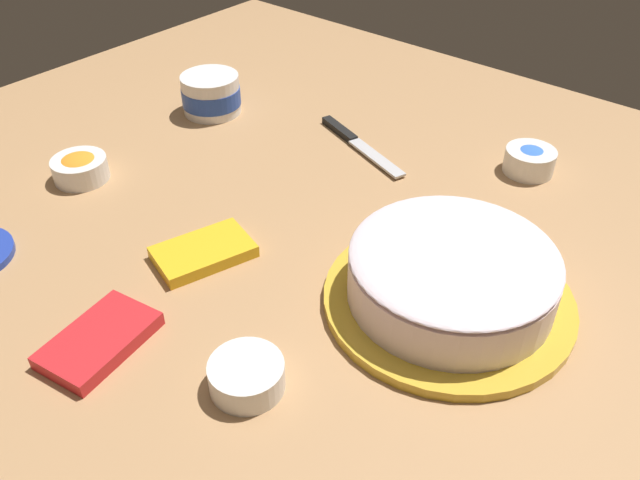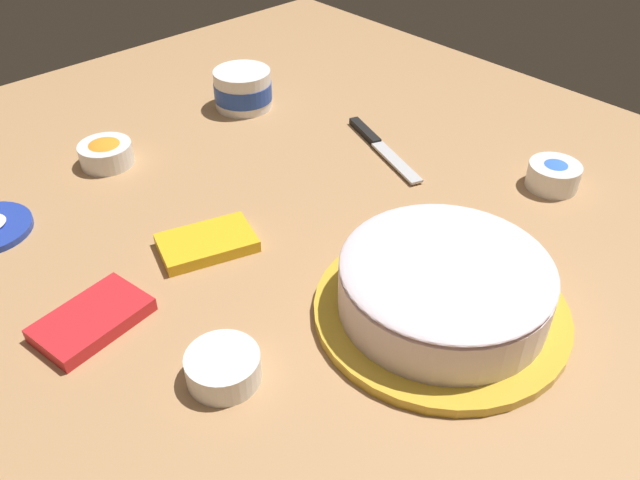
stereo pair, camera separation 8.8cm
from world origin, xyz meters
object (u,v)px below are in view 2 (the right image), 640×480
spreading_knife (377,143)px  sprinkle_bowl_blue (554,174)px  candy_box_upper (207,243)px  sprinkle_bowl_pink (223,367)px  sprinkle_bowl_orange (106,152)px  candy_box_lower (93,321)px  frosting_tub (243,88)px  frosted_cake (444,289)px

spreading_knife → sprinkle_bowl_blue: size_ratio=2.78×
candy_box_upper → sprinkle_bowl_blue: bearing=171.5°
sprinkle_bowl_pink → sprinkle_bowl_orange: size_ratio=0.96×
spreading_knife → sprinkle_bowl_blue: 0.30m
spreading_knife → candy_box_lower: bearing=6.8°
candy_box_upper → sprinkle_bowl_orange: bearing=-74.1°
sprinkle_bowl_orange → candy_box_upper: sprinkle_bowl_orange is taller
frosting_tub → candy_box_lower: frosting_tub is taller
sprinkle_bowl_pink → candy_box_upper: 0.24m
sprinkle_bowl_blue → candy_box_upper: sprinkle_bowl_blue is taller
sprinkle_bowl_blue → candy_box_upper: size_ratio=0.63×
sprinkle_bowl_pink → candy_box_upper: (-0.12, -0.21, -0.01)m
spreading_knife → candy_box_lower: candy_box_lower is taller
frosting_tub → sprinkle_bowl_pink: bearing=50.6°
sprinkle_bowl_pink → sprinkle_bowl_orange: 0.53m
sprinkle_bowl_orange → spreading_knife: bearing=144.4°
sprinkle_bowl_orange → candy_box_upper: bearing=88.3°
frosting_tub → candy_box_upper: (0.31, 0.32, -0.03)m
sprinkle_bowl_pink → candy_box_lower: (0.07, -0.17, -0.01)m
candy_box_lower → frosting_tub: bearing=-154.3°
frosted_cake → frosting_tub: (-0.17, -0.63, -0.00)m
candy_box_lower → candy_box_upper: (-0.19, -0.03, -0.00)m
candy_box_lower → candy_box_upper: 0.20m
sprinkle_bowl_orange → candy_box_lower: size_ratio=0.66×
candy_box_lower → sprinkle_bowl_orange: bearing=-130.0°
sprinkle_bowl_orange → sprinkle_bowl_pink: bearing=75.6°
frosting_tub → candy_box_upper: frosting_tub is taller
spreading_knife → candy_box_upper: size_ratio=1.74×
sprinkle_bowl_blue → sprinkle_bowl_orange: size_ratio=0.93×
frosted_cake → sprinkle_bowl_orange: (0.13, -0.62, -0.02)m
candy_box_lower → frosted_cake: bearing=130.7°
frosted_cake → spreading_knife: frosted_cake is taller
candy_box_upper → sprinkle_bowl_pink: bearing=77.1°
frosted_cake → candy_box_upper: frosted_cake is taller
frosting_tub → sprinkle_bowl_blue: size_ratio=1.35×
frosted_cake → sprinkle_bowl_orange: size_ratio=3.60×
sprinkle_bowl_blue → sprinkle_bowl_pink: size_ratio=0.97×
sprinkle_bowl_orange → candy_box_upper: 0.31m
sprinkle_bowl_pink → candy_box_lower: sprinkle_bowl_pink is taller
frosting_tub → spreading_knife: (-0.08, 0.29, -0.03)m
sprinkle_bowl_blue → spreading_knife: bearing=-68.2°
spreading_knife → sprinkle_bowl_orange: size_ratio=2.59×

